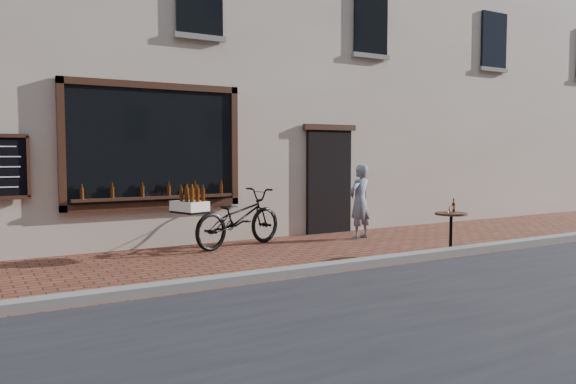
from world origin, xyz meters
TOP-DOWN VIEW (x-y plane):
  - ground at (0.00, 0.00)m, footprint 90.00×90.00m
  - kerb at (0.00, 0.20)m, footprint 90.00×0.25m
  - shop_building at (0.00, 6.50)m, footprint 28.00×6.20m
  - cargo_bicycle at (-0.58, 2.82)m, footprint 2.40×1.31m
  - bistro_table at (2.29, 0.35)m, footprint 0.55×0.55m
  - pedestrian at (1.99, 2.50)m, footprint 0.61×0.48m

SIDE VIEW (x-z plane):
  - ground at x=0.00m, z-range 0.00..0.00m
  - kerb at x=0.00m, z-range 0.00..0.12m
  - bistro_table at x=2.29m, z-range 0.03..0.97m
  - cargo_bicycle at x=-0.58m, z-range -0.03..1.11m
  - pedestrian at x=1.99m, z-range 0.00..1.49m
  - shop_building at x=0.00m, z-range 0.00..10.00m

